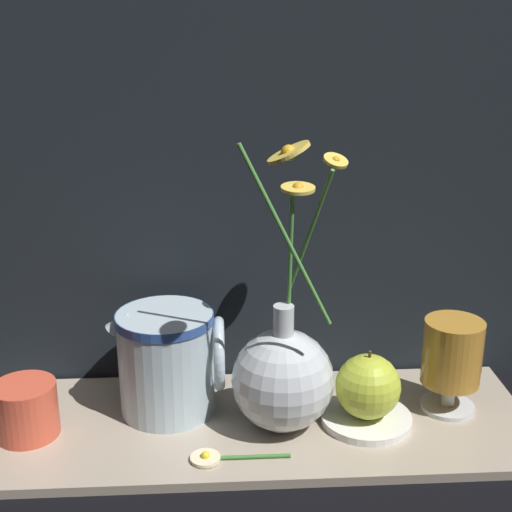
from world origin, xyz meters
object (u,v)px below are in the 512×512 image
Objects in this scene: vase_with_flowers at (283,376)px; ceramic_pitcher at (168,358)px; yellow_mug at (24,410)px; orange_fruit at (368,386)px; tea_glass at (452,356)px.

vase_with_flowers is 0.15m from ceramic_pitcher.
yellow_mug is at bearing -164.39° from ceramic_pitcher.
ceramic_pitcher is 0.26m from orange_fruit.
vase_with_flowers reaches higher than yellow_mug.
vase_with_flowers is 4.34× the size of yellow_mug.
yellow_mug is 0.97× the size of orange_fruit.
vase_with_flowers is at bearing -172.90° from tea_glass.
orange_fruit reaches higher than yellow_mug.
ceramic_pitcher is at bearing 169.34° from orange_fruit.
orange_fruit is at bearing -10.66° from ceramic_pitcher.
yellow_mug is 0.55m from tea_glass.
vase_with_flowers reaches higher than orange_fruit.
yellow_mug is 0.19m from ceramic_pitcher.
yellow_mug is at bearing -176.99° from tea_glass.
vase_with_flowers is at bearing -179.56° from orange_fruit.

